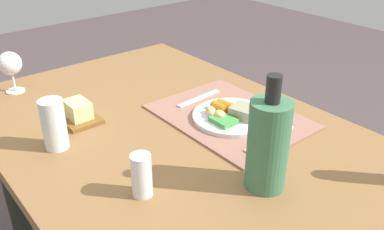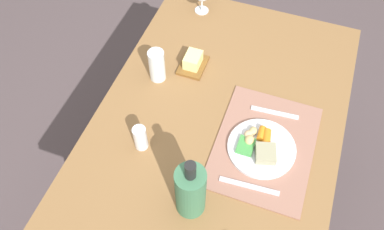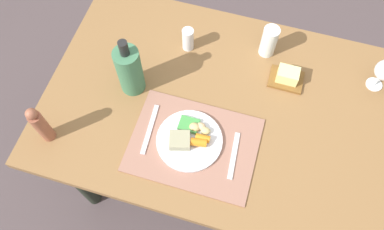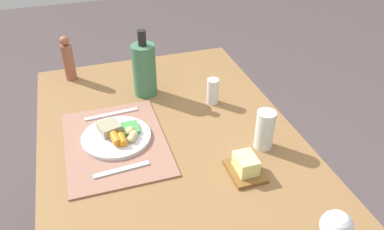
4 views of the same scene
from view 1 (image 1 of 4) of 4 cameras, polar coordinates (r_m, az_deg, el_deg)
dining_table at (r=1.25m, az=-2.82°, el=-6.53°), size 1.32×0.88×0.76m
placemat at (r=1.26m, az=5.18°, el=-0.18°), size 0.45×0.33×0.01m
dinner_plate at (r=1.23m, az=5.44°, el=0.00°), size 0.24×0.24×0.04m
fork at (r=1.15m, az=10.64°, el=-3.16°), size 0.03×0.20×0.00m
knife at (r=1.35m, az=0.96°, el=2.30°), size 0.03×0.18×0.00m
salt_shaker at (r=0.92m, az=-6.93°, el=-8.19°), size 0.05×0.05×0.10m
wine_glass at (r=1.51m, az=-23.66°, el=6.37°), size 0.08×0.08×0.14m
cooler_bottle at (r=0.92m, az=10.36°, el=-3.94°), size 0.09×0.09×0.27m
butter_dish at (r=1.27m, az=-15.29°, el=0.28°), size 0.13×0.10×0.06m
water_tumbler at (r=1.13m, az=-18.33°, el=-1.62°), size 0.06×0.06×0.14m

